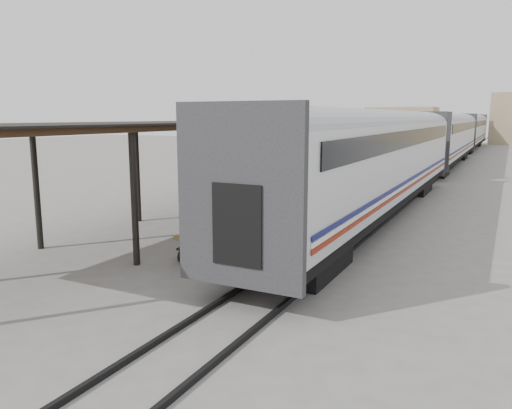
{
  "coord_description": "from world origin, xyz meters",
  "views": [
    {
      "loc": [
        8.3,
        -13.14,
        4.35
      ],
      "look_at": [
        1.5,
        0.22,
        1.7
      ],
      "focal_mm": 35.0,
      "sensor_mm": 36.0,
      "label": 1
    }
  ],
  "objects_px": {
    "pedestrian": "(326,174)",
    "porter": "(209,209)",
    "luggage_tug": "(336,180)",
    "baggage_cart": "(213,237)"
  },
  "relations": [
    {
      "from": "pedestrian",
      "to": "porter",
      "type": "bearing_deg",
      "value": 121.33
    },
    {
      "from": "luggage_tug",
      "to": "pedestrian",
      "type": "relative_size",
      "value": 0.77
    },
    {
      "from": "luggage_tug",
      "to": "porter",
      "type": "bearing_deg",
      "value": -105.62
    },
    {
      "from": "baggage_cart",
      "to": "pedestrian",
      "type": "xyz_separation_m",
      "value": [
        -1.72,
        15.57,
        0.33
      ]
    },
    {
      "from": "baggage_cart",
      "to": "pedestrian",
      "type": "height_order",
      "value": "pedestrian"
    },
    {
      "from": "luggage_tug",
      "to": "pedestrian",
      "type": "bearing_deg",
      "value": -137.08
    },
    {
      "from": "baggage_cart",
      "to": "luggage_tug",
      "type": "height_order",
      "value": "luggage_tug"
    },
    {
      "from": "porter",
      "to": "pedestrian",
      "type": "distance_m",
      "value": 16.36
    },
    {
      "from": "baggage_cart",
      "to": "pedestrian",
      "type": "relative_size",
      "value": 1.25
    },
    {
      "from": "luggage_tug",
      "to": "porter",
      "type": "height_order",
      "value": "porter"
    }
  ]
}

